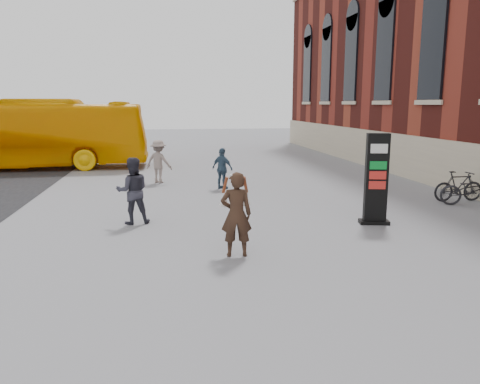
{
  "coord_description": "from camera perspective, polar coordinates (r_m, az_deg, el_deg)",
  "views": [
    {
      "loc": [
        -0.63,
        -9.01,
        3.09
      ],
      "look_at": [
        0.98,
        1.14,
        1.15
      ],
      "focal_mm": 35.0,
      "sensor_mm": 36.0,
      "label": 1
    }
  ],
  "objects": [
    {
      "name": "ground",
      "position": [
        9.55,
        -4.79,
        -8.22
      ],
      "size": [
        100.0,
        100.0,
        0.0
      ],
      "primitive_type": "plane",
      "color": "#9E9EA3"
    },
    {
      "name": "info_pylon",
      "position": [
        12.54,
        16.27,
        1.5
      ],
      "size": [
        0.82,
        0.52,
        2.36
      ],
      "rotation": [
        0.0,
        0.0,
        -0.21
      ],
      "color": "black",
      "rests_on": "ground"
    },
    {
      "name": "woman",
      "position": [
        9.52,
        -0.47,
        -2.6
      ],
      "size": [
        0.68,
        0.63,
        1.75
      ],
      "rotation": [
        0.0,
        0.0,
        3.07
      ],
      "color": "#372319",
      "rests_on": "ground"
    },
    {
      "name": "bus",
      "position": [
        24.86,
        -25.28,
        6.38
      ],
      "size": [
        11.93,
        2.82,
        3.32
      ],
      "primitive_type": "imported",
      "rotation": [
        0.0,
        0.0,
        1.57
      ],
      "color": "#F1A800",
      "rests_on": "road"
    },
    {
      "name": "pedestrian_a",
      "position": [
        12.44,
        -12.96,
        0.14
      ],
      "size": [
        0.92,
        0.76,
        1.74
      ],
      "primitive_type": "imported",
      "rotation": [
        0.0,
        0.0,
        3.27
      ],
      "color": "#2F2F3B",
      "rests_on": "ground"
    },
    {
      "name": "pedestrian_b",
      "position": [
        18.75,
        -9.88,
        3.67
      ],
      "size": [
        1.26,
        1.08,
        1.7
      ],
      "primitive_type": "imported",
      "rotation": [
        0.0,
        0.0,
        2.65
      ],
      "color": "gray",
      "rests_on": "ground"
    },
    {
      "name": "pedestrian_c",
      "position": [
        17.15,
        -2.16,
        2.87
      ],
      "size": [
        0.9,
        0.88,
        1.51
      ],
      "primitive_type": "imported",
      "rotation": [
        0.0,
        0.0,
        2.38
      ],
      "color": "#385167",
      "rests_on": "ground"
    },
    {
      "name": "bike_6",
      "position": [
        15.96,
        26.49,
        0.17
      ],
      "size": [
        1.95,
        1.32,
        0.97
      ],
      "primitive_type": "imported",
      "rotation": [
        0.0,
        0.0,
        1.16
      ],
      "color": "black",
      "rests_on": "ground"
    },
    {
      "name": "bike_7",
      "position": [
        16.52,
        25.09,
        0.64
      ],
      "size": [
        1.66,
        0.5,
        0.99
      ],
      "primitive_type": "imported",
      "rotation": [
        0.0,
        0.0,
        1.55
      ],
      "color": "black",
      "rests_on": "ground"
    }
  ]
}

